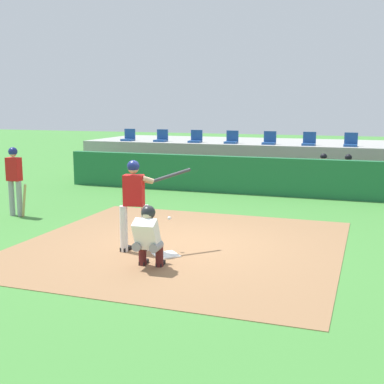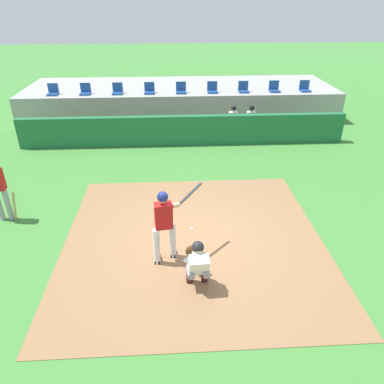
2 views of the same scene
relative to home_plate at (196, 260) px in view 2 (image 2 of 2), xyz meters
name	(u,v)px [view 2 (image 2 of 2)]	position (x,y,z in m)	size (l,w,h in m)	color
ground_plane	(194,240)	(0.00, 0.80, -0.02)	(80.00, 80.00, 0.00)	#428438
dirt_infield	(194,240)	(0.00, 0.80, -0.02)	(6.40, 6.40, 0.01)	#936B47
home_plate	(196,260)	(0.00, 0.00, 0.00)	(0.44, 0.44, 0.02)	white
batter_at_plate	(165,222)	(-0.68, 0.12, 1.01)	(1.15, 0.99, 1.80)	silver
catcher_crouched	(197,262)	(-0.02, -0.76, 0.58)	(0.50, 1.49, 1.13)	gray
dugout_wall	(184,130)	(0.00, 7.30, 0.58)	(13.00, 0.30, 1.20)	#1E6638
dugout_bench	(183,131)	(0.00, 8.30, 0.20)	(11.80, 0.44, 0.45)	olive
dugout_player_0	(233,121)	(2.14, 8.14, 0.65)	(0.49, 0.70, 1.30)	#939399
dugout_player_1	(251,121)	(2.91, 8.14, 0.65)	(0.49, 0.70, 1.30)	#939399
stands_platform	(180,99)	(0.00, 11.70, 0.68)	(15.00, 4.40, 1.40)	#9E9E99
stadium_seat_0	(53,92)	(-5.78, 10.18, 1.51)	(0.46, 0.46, 0.48)	#1E478C
stadium_seat_1	(85,91)	(-4.33, 10.18, 1.51)	(0.46, 0.46, 0.48)	#1E478C
stadium_seat_2	(118,91)	(-2.89, 10.18, 1.51)	(0.46, 0.46, 0.48)	#1E478C
stadium_seat_3	(149,90)	(-1.44, 10.18, 1.51)	(0.46, 0.46, 0.48)	#1E478C
stadium_seat_4	(181,90)	(0.00, 10.18, 1.51)	(0.46, 0.46, 0.48)	#1E478C
stadium_seat_5	(212,89)	(1.44, 10.18, 1.51)	(0.46, 0.46, 0.48)	#1E478C
stadium_seat_6	(243,89)	(2.89, 10.18, 1.51)	(0.46, 0.46, 0.48)	#1E478C
stadium_seat_7	(274,89)	(4.33, 10.18, 1.51)	(0.46, 0.46, 0.48)	#1E478C
stadium_seat_8	(305,88)	(5.78, 10.18, 1.51)	(0.46, 0.46, 0.48)	#1E478C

